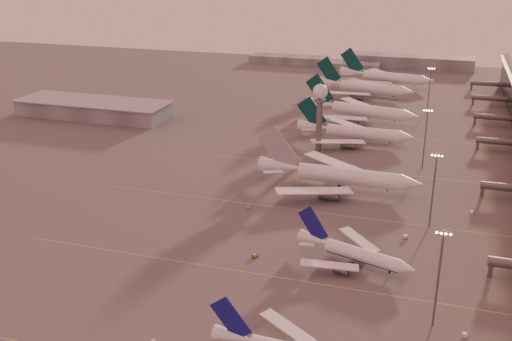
% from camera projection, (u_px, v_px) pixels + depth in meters
% --- Properties ---
extents(ground, '(700.00, 700.00, 0.00)m').
position_uv_depth(ground, '(205.00, 286.00, 158.21)').
color(ground, '#4E4C4C').
rests_on(ground, ground).
extents(taxiway_markings, '(180.00, 185.25, 0.02)m').
position_uv_depth(taxiway_markings, '(352.00, 215.00, 199.80)').
color(taxiway_markings, gold).
rests_on(taxiway_markings, ground).
extents(hangar, '(82.00, 27.00, 8.50)m').
position_uv_depth(hangar, '(94.00, 108.00, 315.56)').
color(hangar, slate).
rests_on(hangar, ground).
extents(radar_tower, '(6.40, 6.40, 31.10)m').
position_uv_depth(radar_tower, '(320.00, 104.00, 256.69)').
color(radar_tower, slate).
rests_on(radar_tower, ground).
extents(mast_a, '(3.60, 0.56, 25.00)m').
position_uv_depth(mast_a, '(439.00, 274.00, 137.08)').
color(mast_a, slate).
rests_on(mast_a, ground).
extents(mast_b, '(3.60, 0.56, 25.00)m').
position_uv_depth(mast_b, '(434.00, 187.00, 187.06)').
color(mast_b, slate).
rests_on(mast_b, ground).
extents(mast_c, '(3.60, 0.56, 25.00)m').
position_uv_depth(mast_c, '(425.00, 136.00, 237.61)').
color(mast_c, slate).
rests_on(mast_c, ground).
extents(mast_d, '(3.60, 0.56, 25.00)m').
position_uv_depth(mast_d, '(429.00, 88.00, 318.58)').
color(mast_d, slate).
rests_on(mast_d, ground).
extents(distant_horizon, '(165.00, 37.50, 9.00)m').
position_uv_depth(distant_horizon, '(372.00, 62.00, 446.61)').
color(distant_horizon, slate).
rests_on(distant_horizon, ground).
extents(narrowbody_mid, '(35.21, 27.66, 14.18)m').
position_uv_depth(narrowbody_mid, '(354.00, 255.00, 168.26)').
color(narrowbody_mid, white).
rests_on(narrowbody_mid, ground).
extents(widebody_white, '(61.61, 49.31, 21.66)m').
position_uv_depth(widebody_white, '(338.00, 179.00, 221.13)').
color(widebody_white, white).
rests_on(widebody_white, ground).
extents(greentail_a, '(54.35, 43.81, 19.73)m').
position_uv_depth(greentail_a, '(355.00, 135.00, 273.88)').
color(greentail_a, white).
rests_on(greentail_a, ground).
extents(greentail_b, '(60.23, 48.21, 22.08)m').
position_uv_depth(greentail_b, '(360.00, 113.00, 308.76)').
color(greentail_b, white).
rests_on(greentail_b, ground).
extents(greentail_c, '(60.19, 48.19, 22.04)m').
position_uv_depth(greentail_c, '(364.00, 90.00, 358.75)').
color(greentail_c, white).
rests_on(greentail_c, ground).
extents(greentail_d, '(61.59, 49.29, 22.58)m').
position_uv_depth(greentail_d, '(386.00, 79.00, 387.14)').
color(greentail_d, white).
rests_on(greentail_d, ground).
extents(gsv_truck_a, '(4.84, 3.83, 1.88)m').
position_uv_depth(gsv_truck_a, '(155.00, 340.00, 134.84)').
color(gsv_truck_a, white).
rests_on(gsv_truck_a, ground).
extents(gsv_catering_a, '(4.94, 2.62, 3.92)m').
position_uv_depth(gsv_catering_a, '(466.00, 330.00, 136.76)').
color(gsv_catering_a, white).
rests_on(gsv_catering_a, ground).
extents(gsv_tug_mid, '(3.53, 3.43, 0.88)m').
position_uv_depth(gsv_tug_mid, '(255.00, 256.00, 172.60)').
color(gsv_tug_mid, gold).
rests_on(gsv_tug_mid, ground).
extents(gsv_truck_b, '(5.90, 2.53, 2.32)m').
position_uv_depth(gsv_truck_b, '(407.00, 235.00, 183.46)').
color(gsv_truck_b, white).
rests_on(gsv_truck_b, ground).
extents(gsv_truck_c, '(4.87, 4.47, 1.97)m').
position_uv_depth(gsv_truck_c, '(249.00, 206.00, 204.18)').
color(gsv_truck_c, gold).
rests_on(gsv_truck_c, ground).
extents(gsv_catering_b, '(4.83, 3.32, 3.64)m').
position_uv_depth(gsv_catering_b, '(473.00, 209.00, 200.31)').
color(gsv_catering_b, white).
rests_on(gsv_catering_b, ground).
extents(gsv_tug_far, '(3.16, 3.51, 0.86)m').
position_uv_depth(gsv_tug_far, '(355.00, 167.00, 242.31)').
color(gsv_tug_far, white).
rests_on(gsv_tug_far, ground).
extents(gsv_truck_d, '(4.58, 6.61, 2.52)m').
position_uv_depth(gsv_truck_d, '(272.00, 137.00, 278.39)').
color(gsv_truck_d, white).
rests_on(gsv_truck_d, ground).
extents(gsv_tug_hangar, '(4.17, 2.96, 1.09)m').
position_uv_depth(gsv_tug_hangar, '(398.00, 138.00, 279.29)').
color(gsv_tug_hangar, gold).
rests_on(gsv_tug_hangar, ground).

